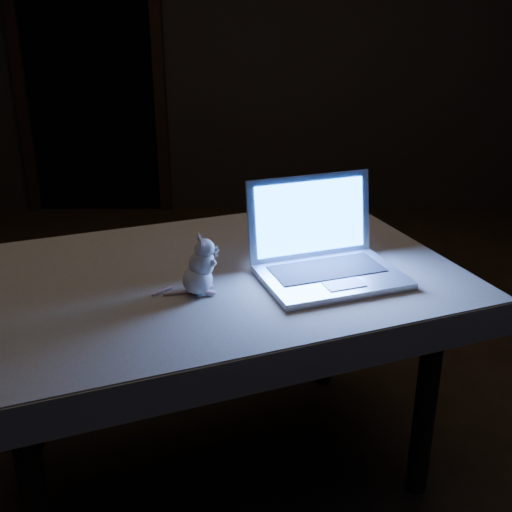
{
  "coord_description": "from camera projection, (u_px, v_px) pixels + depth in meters",
  "views": [
    {
      "loc": [
        0.06,
        -2.14,
        1.54
      ],
      "look_at": [
        0.06,
        -0.39,
        0.81
      ],
      "focal_mm": 45.0,
      "sensor_mm": 36.0,
      "label": 1
    }
  ],
  "objects": [
    {
      "name": "tablecloth",
      "position": [
        240.0,
        295.0,
        1.93
      ],
      "size": [
        1.75,
        1.52,
        0.1
      ],
      "primitive_type": null,
      "rotation": [
        0.0,
        0.0,
        0.44
      ],
      "color": "#BBAF99",
      "rests_on": "table"
    },
    {
      "name": "plush_mouse",
      "position": [
        197.0,
        265.0,
        1.79
      ],
      "size": [
        0.15,
        0.15,
        0.17
      ],
      "primitive_type": null,
      "rotation": [
        0.0,
        0.0,
        0.24
      ],
      "color": "silver",
      "rests_on": "tablecloth"
    },
    {
      "name": "floor",
      "position": [
        240.0,
        405.0,
        2.56
      ],
      "size": [
        5.0,
        5.0,
        0.0
      ],
      "primitive_type": "plane",
      "color": "black",
      "rests_on": "ground"
    },
    {
      "name": "back_wall",
      "position": [
        246.0,
        27.0,
        4.37
      ],
      "size": [
        4.5,
        0.04,
        2.6
      ],
      "primitive_type": "cube",
      "color": "black",
      "rests_on": "ground"
    },
    {
      "name": "doorway",
      "position": [
        88.0,
        63.0,
        4.46
      ],
      "size": [
        1.06,
        0.36,
        2.13
      ],
      "primitive_type": null,
      "color": "black",
      "rests_on": "back_wall"
    },
    {
      "name": "laptop",
      "position": [
        333.0,
        237.0,
        1.85
      ],
      "size": [
        0.5,
        0.47,
        0.28
      ],
      "primitive_type": null,
      "rotation": [
        0.0,
        0.0,
        0.34
      ],
      "color": "silver",
      "rests_on": "tablecloth"
    },
    {
      "name": "table",
      "position": [
        214.0,
        377.0,
        2.1
      ],
      "size": [
        1.59,
        1.32,
        0.73
      ],
      "primitive_type": null,
      "rotation": [
        0.0,
        0.0,
        0.37
      ],
      "color": "black",
      "rests_on": "floor"
    }
  ]
}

